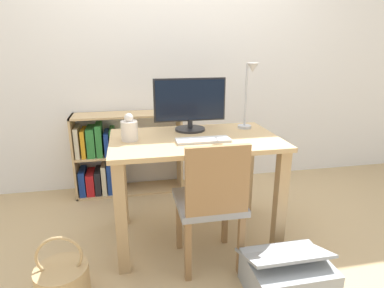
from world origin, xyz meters
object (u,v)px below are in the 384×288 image
object	(u,v)px
chair	(211,201)
storage_box	(287,275)
basket	(63,282)
monitor	(190,103)
keyboard	(203,140)
desk_lamp	(249,90)
vase	(129,129)
bookshelf	(110,158)

from	to	relation	value
chair	storage_box	bearing A→B (deg)	-40.00
basket	chair	bearing A→B (deg)	7.30
monitor	keyboard	distance (m)	0.35
monitor	chair	bearing A→B (deg)	-87.66
basket	storage_box	xyz separation A→B (m)	(1.22, -0.20, 0.00)
keyboard	basket	distance (m)	1.14
chair	basket	size ratio (longest dim) A/B	2.14
keyboard	chair	distance (m)	0.40
desk_lamp	basket	distance (m)	1.67
monitor	basket	xyz separation A→B (m)	(-0.84, -0.66, -0.84)
vase	basket	size ratio (longest dim) A/B	0.46
desk_lamp	vase	bearing A→B (deg)	-172.58
keyboard	monitor	bearing A→B (deg)	95.67
vase	monitor	bearing A→B (deg)	22.84
keyboard	vase	size ratio (longest dim) A/B	1.95
bookshelf	storage_box	world-z (taller)	bookshelf
monitor	storage_box	world-z (taller)	monitor
monitor	vase	size ratio (longest dim) A/B	2.88
basket	keyboard	bearing A→B (deg)	22.66
bookshelf	basket	size ratio (longest dim) A/B	2.50
bookshelf	storage_box	distance (m)	1.85
storage_box	desk_lamp	bearing A→B (deg)	88.06
monitor	vase	xyz separation A→B (m)	(-0.43, -0.18, -0.12)
desk_lamp	basket	world-z (taller)	desk_lamp
monitor	basket	bearing A→B (deg)	-141.96
keyboard	bookshelf	xyz separation A→B (m)	(-0.65, 0.97, -0.42)
desk_lamp	chair	size ratio (longest dim) A/B	0.57
monitor	bookshelf	xyz separation A→B (m)	(-0.62, 0.68, -0.61)
bookshelf	storage_box	bearing A→B (deg)	-56.71
keyboard	chair	xyz separation A→B (m)	(-0.01, -0.25, -0.30)
keyboard	chair	world-z (taller)	chair
chair	bookshelf	world-z (taller)	chair
keyboard	vase	distance (m)	0.48
basket	storage_box	world-z (taller)	basket
vase	bookshelf	xyz separation A→B (m)	(-0.19, 0.86, -0.48)
storage_box	vase	bearing A→B (deg)	140.55
chair	basket	world-z (taller)	chair
vase	bookshelf	distance (m)	1.00
monitor	storage_box	size ratio (longest dim) A/B	1.13
desk_lamp	bookshelf	bearing A→B (deg)	144.03
keyboard	desk_lamp	distance (m)	0.52
monitor	keyboard	size ratio (longest dim) A/B	1.47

